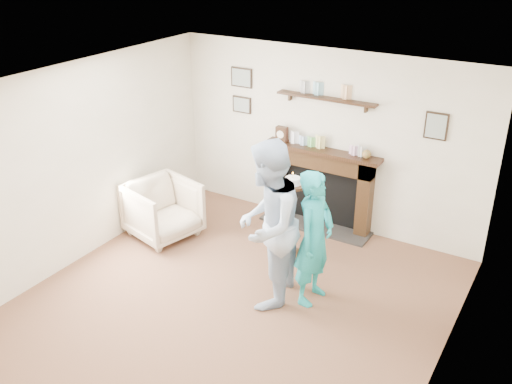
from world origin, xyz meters
TOP-DOWN VIEW (x-y plane):
  - ground at (0.00, 0.00)m, footprint 5.00×5.00m
  - room_shell at (-0.00, 0.69)m, footprint 4.54×5.02m
  - armchair at (-1.70, 0.99)m, footprint 1.05×1.03m
  - man at (0.27, 0.41)m, footprint 0.92×1.08m
  - woman at (0.71, 0.69)m, footprint 0.41×0.60m
  - pedestal_table at (0.05, 1.43)m, footprint 0.36×0.36m

SIDE VIEW (x-z plane):
  - ground at x=0.00m, z-range 0.00..0.00m
  - armchair at x=-1.70m, z-range -0.39..0.39m
  - man at x=0.27m, z-range -0.96..0.96m
  - woman at x=0.71m, z-range -0.79..0.79m
  - pedestal_table at x=0.05m, z-range 0.13..1.30m
  - room_shell at x=0.00m, z-range 0.36..2.88m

